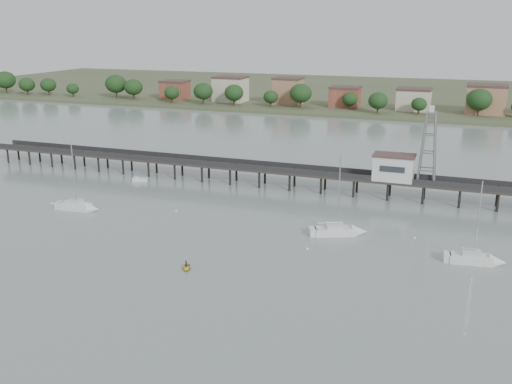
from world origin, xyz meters
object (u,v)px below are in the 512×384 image
yellow_dinghy (186,269)px  sailboat_a (81,207)px  pier (277,170)px  sailboat_c (344,231)px  white_tender (140,180)px  sailboat_d (480,260)px  lattice_tower (429,148)px

yellow_dinghy → sailboat_a: bearing=127.9°
pier → sailboat_c: sailboat_c is taller
sailboat_c → white_tender: 54.26m
sailboat_c → sailboat_a: (-50.64, -4.19, 0.01)m
pier → white_tender: 31.97m
sailboat_a → white_tender: (-0.49, 22.36, -0.23)m
sailboat_c → sailboat_d: 22.43m
pier → white_tender: bearing=-168.7°
sailboat_a → sailboat_d: sailboat_a is taller
pier → sailboat_c: bearing=-50.7°
pier → sailboat_c: 31.68m
white_tender → yellow_dinghy: yellow_dinghy is taller
lattice_tower → sailboat_d: lattice_tower is taller
sailboat_d → sailboat_a: bearing=172.4°
sailboat_c → white_tender: sailboat_c is taller
lattice_tower → sailboat_c: bearing=-115.3°
sailboat_c → sailboat_d: (21.81, -5.22, 0.01)m
pier → sailboat_c: size_ratio=10.05×
sailboat_d → pier: bearing=137.9°
white_tender → sailboat_a: bearing=-105.5°
sailboat_c → sailboat_d: size_ratio=1.10×
white_tender → sailboat_c: bearing=-36.3°
pier → sailboat_a: 42.06m
white_tender → pier: bearing=-5.4°
pier → white_tender: (-31.17, -6.23, -3.39)m
white_tender → yellow_dinghy: bearing=-68.1°
white_tender → yellow_dinghy: size_ratio=1.41×
white_tender → sailboat_d: bearing=-34.5°
white_tender → lattice_tower: bearing=-11.1°
yellow_dinghy → lattice_tower: bearing=34.1°
sailboat_c → sailboat_a: 50.81m
lattice_tower → white_tender: bearing=-174.3°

